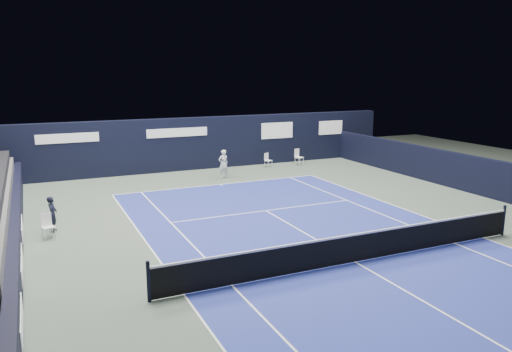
# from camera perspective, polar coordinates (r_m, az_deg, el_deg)

# --- Properties ---
(ground) EXTENTS (48.00, 48.00, 0.00)m
(ground) POSITION_cam_1_polar(r_m,az_deg,el_deg) (17.48, 7.45, -7.56)
(ground) COLOR #48564B
(ground) RESTS_ON ground
(court_surface) EXTENTS (10.97, 23.77, 0.01)m
(court_surface) POSITION_cam_1_polar(r_m,az_deg,el_deg) (15.93, 11.31, -9.65)
(court_surface) COLOR navy
(court_surface) RESTS_ON ground
(enclosure_wall_right) EXTENTS (0.30, 22.00, 1.80)m
(enclosure_wall_right) POSITION_cam_1_polar(r_m,az_deg,el_deg) (26.82, 22.19, 0.50)
(enclosure_wall_right) COLOR black
(enclosure_wall_right) RESTS_ON ground
(folding_chair_back_a) EXTENTS (0.49, 0.48, 0.85)m
(folding_chair_back_a) POSITION_cam_1_polar(r_m,az_deg,el_deg) (30.72, 1.32, 1.96)
(folding_chair_back_a) COLOR white
(folding_chair_back_a) RESTS_ON ground
(folding_chair_back_b) EXTENTS (0.58, 0.57, 1.00)m
(folding_chair_back_b) POSITION_cam_1_polar(r_m,az_deg,el_deg) (31.53, 4.84, 2.34)
(folding_chair_back_b) COLOR white
(folding_chair_back_b) RESTS_ON ground
(line_judge_chair) EXTENTS (0.48, 0.47, 0.88)m
(line_judge_chair) POSITION_cam_1_polar(r_m,az_deg,el_deg) (19.15, -22.76, -5.10)
(line_judge_chair) COLOR white
(line_judge_chair) RESTS_ON ground
(line_judge) EXTENTS (0.46, 0.56, 1.32)m
(line_judge) POSITION_cam_1_polar(r_m,az_deg,el_deg) (19.76, -22.24, -4.06)
(line_judge) COLOR black
(line_judge) RESTS_ON ground
(court_markings) EXTENTS (11.03, 23.83, 0.00)m
(court_markings) POSITION_cam_1_polar(r_m,az_deg,el_deg) (15.93, 11.31, -9.63)
(court_markings) COLOR white
(court_markings) RESTS_ON court_surface
(tennis_net) EXTENTS (12.90, 0.10, 1.10)m
(tennis_net) POSITION_cam_1_polar(r_m,az_deg,el_deg) (15.76, 11.39, -7.94)
(tennis_net) COLOR black
(tennis_net) RESTS_ON ground
(back_sponsor_wall) EXTENTS (26.00, 0.63, 3.10)m
(back_sponsor_wall) POSITION_cam_1_polar(r_m,az_deg,el_deg) (30.07, -7.24, 3.70)
(back_sponsor_wall) COLOR black
(back_sponsor_wall) RESTS_ON ground
(side_barrier_left) EXTENTS (0.33, 22.00, 1.20)m
(side_barrier_left) POSITION_cam_1_polar(r_m,az_deg,el_deg) (18.64, -25.68, -5.49)
(side_barrier_left) COLOR black
(side_barrier_left) RESTS_ON ground
(tennis_player) EXTENTS (0.62, 0.84, 1.58)m
(tennis_player) POSITION_cam_1_polar(r_m,az_deg,el_deg) (27.48, -3.76, 1.39)
(tennis_player) COLOR white
(tennis_player) RESTS_ON ground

